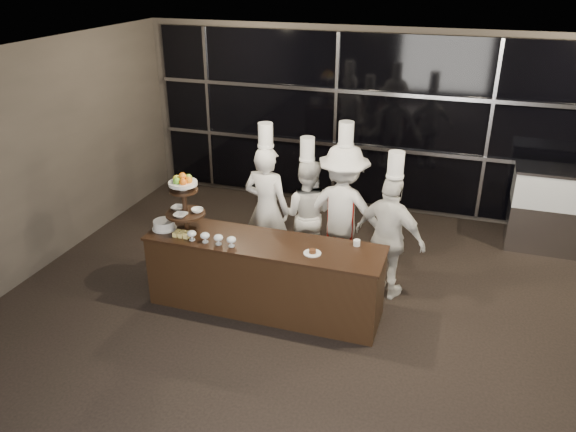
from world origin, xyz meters
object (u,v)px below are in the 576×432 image
(display_case, at_px, (558,207))
(chef_d, at_px, (390,237))
(buffet_counter, at_px, (264,275))
(chef_b, at_px, (306,213))
(layer_cake, at_px, (164,225))
(chef_a, at_px, (267,208))
(chef_c, at_px, (343,210))
(display_stand, at_px, (184,198))

(display_case, distance_m, chef_d, 2.91)
(buffet_counter, relative_size, chef_b, 1.53)
(layer_cake, height_order, chef_a, chef_a)
(chef_d, bearing_deg, display_case, 43.27)
(display_case, distance_m, chef_a, 4.21)
(chef_c, bearing_deg, layer_cake, -147.84)
(layer_cake, bearing_deg, chef_c, 32.16)
(display_case, distance_m, chef_c, 3.23)
(chef_a, distance_m, chef_d, 1.68)
(display_case, bearing_deg, chef_c, -150.33)
(chef_b, relative_size, chef_c, 0.88)
(layer_cake, height_order, chef_d, chef_d)
(buffet_counter, distance_m, chef_b, 1.27)
(chef_a, xyz_separation_m, chef_c, (0.98, 0.22, 0.01))
(display_case, bearing_deg, display_stand, -148.21)
(display_case, xyz_separation_m, chef_a, (-3.79, -1.82, 0.22))
(display_stand, xyz_separation_m, chef_d, (2.36, 0.78, -0.51))
(chef_a, bearing_deg, chef_d, -6.05)
(display_stand, bearing_deg, chef_a, 54.32)
(layer_cake, relative_size, chef_d, 0.16)
(layer_cake, distance_m, chef_d, 2.77)
(chef_b, xyz_separation_m, chef_d, (1.20, -0.44, 0.04))
(buffet_counter, relative_size, display_case, 2.17)
(display_case, relative_size, chef_b, 0.71)
(buffet_counter, height_order, layer_cake, layer_cake)
(chef_a, relative_size, chef_d, 1.08)
(chef_b, xyz_separation_m, chef_c, (0.51, -0.04, 0.12))
(buffet_counter, relative_size, chef_d, 1.48)
(display_stand, xyz_separation_m, display_case, (4.47, 2.77, -0.65))
(display_stand, bearing_deg, display_case, 31.79)
(display_case, bearing_deg, buffet_counter, -141.40)
(buffet_counter, bearing_deg, layer_cake, -177.76)
(display_stand, bearing_deg, chef_d, 18.31)
(chef_c, distance_m, chef_d, 0.80)
(display_stand, height_order, layer_cake, display_stand)
(display_case, distance_m, chef_b, 3.66)
(display_case, bearing_deg, chef_d, -136.73)
(buffet_counter, distance_m, display_stand, 1.33)
(display_stand, height_order, chef_a, chef_a)
(chef_c, bearing_deg, chef_d, -29.98)
(chef_a, xyz_separation_m, chef_d, (1.67, -0.18, -0.08))
(chef_a, distance_m, chef_c, 1.01)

